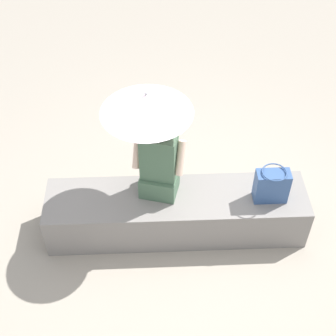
# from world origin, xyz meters

# --- Properties ---
(ground_plane) EXTENTS (14.00, 14.00, 0.00)m
(ground_plane) POSITION_xyz_m (0.00, 0.00, 0.00)
(ground_plane) COLOR #9E9384
(stone_bench) EXTENTS (2.51, 0.59, 0.48)m
(stone_bench) POSITION_xyz_m (0.00, 0.00, 0.24)
(stone_bench) COLOR gray
(stone_bench) RESTS_ON ground
(person_seated) EXTENTS (0.51, 0.36, 0.90)m
(person_seated) POSITION_xyz_m (-0.16, 0.08, 0.87)
(person_seated) COLOR #47664C
(person_seated) RESTS_ON stone_bench
(parasol) EXTENTS (0.78, 0.78, 1.16)m
(parasol) POSITION_xyz_m (-0.25, 0.11, 1.51)
(parasol) COLOR #B7B7BC
(parasol) RESTS_ON stone_bench
(handbag_black) EXTENTS (0.31, 0.23, 0.36)m
(handbag_black) POSITION_xyz_m (0.87, -0.05, 0.65)
(handbag_black) COLOR #335184
(handbag_black) RESTS_ON stone_bench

